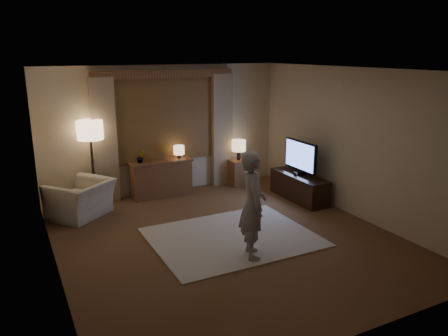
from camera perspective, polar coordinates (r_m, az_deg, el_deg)
room at (r=6.96m, az=-1.48°, el=2.38°), size 5.04×5.54×2.64m
rug at (r=6.99m, az=1.11°, el=-9.02°), size 2.50×2.00×0.02m
sideboard at (r=8.93m, az=-8.21°, el=-1.42°), size 1.20×0.40×0.70m
picture_frame at (r=8.82m, az=-8.31°, el=1.38°), size 0.16×0.02×0.20m
plant at (r=8.69m, az=-10.82°, el=1.41°), size 0.17×0.13×0.30m
table_lamp_sideboard at (r=8.93m, az=-5.91°, el=2.28°), size 0.22×0.22×0.30m
floor_lamp at (r=8.38m, az=-17.07°, el=4.16°), size 0.48×0.48×1.63m
armchair at (r=8.14m, az=-18.19°, el=-3.90°), size 1.32×1.30×0.65m
side_table at (r=9.59m, az=1.91°, el=-0.55°), size 0.40×0.40×0.56m
table_lamp_side at (r=9.45m, az=1.94°, el=2.88°), size 0.30×0.30×0.44m
tv_stand at (r=8.78m, az=9.79°, el=-2.47°), size 0.45×1.40×0.50m
tv at (r=8.61m, az=9.96°, el=1.50°), size 0.23×0.94×0.68m
person at (r=6.11m, az=3.77°, el=-4.78°), size 0.53×0.65×1.55m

